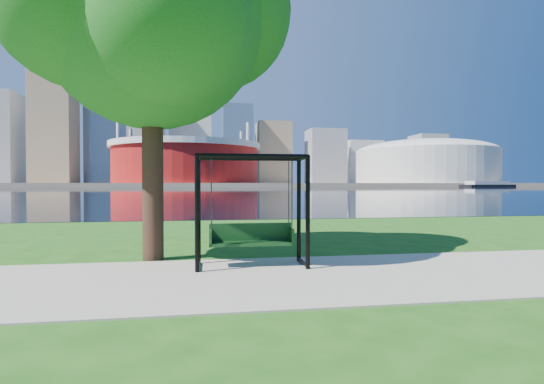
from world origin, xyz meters
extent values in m
plane|color=#1E5114|center=(0.00, 0.00, 0.00)|extent=(900.00, 900.00, 0.00)
cube|color=#9E937F|center=(0.00, -0.50, 0.01)|extent=(120.00, 4.00, 0.03)
cube|color=black|center=(0.00, 102.00, 0.01)|extent=(900.00, 180.00, 0.02)
cube|color=#937F60|center=(0.00, 306.00, 1.00)|extent=(900.00, 228.00, 2.00)
cylinder|color=maroon|center=(-10.00, 235.00, 13.00)|extent=(80.00, 80.00, 22.00)
cylinder|color=silver|center=(-10.00, 235.00, 22.50)|extent=(83.00, 83.00, 3.00)
cylinder|color=silver|center=(22.91, 254.00, 18.00)|extent=(2.00, 2.00, 32.00)
cylinder|color=silver|center=(-42.91, 254.00, 18.00)|extent=(2.00, 2.00, 32.00)
cylinder|color=silver|center=(-42.91, 216.00, 18.00)|extent=(2.00, 2.00, 32.00)
cylinder|color=silver|center=(22.91, 216.00, 18.00)|extent=(2.00, 2.00, 32.00)
cylinder|color=beige|center=(135.00, 235.00, 12.00)|extent=(84.00, 84.00, 20.00)
ellipsoid|color=beige|center=(135.00, 235.00, 21.00)|extent=(84.00, 84.00, 15.12)
cube|color=#998466|center=(-100.00, 300.00, 46.00)|extent=(26.00, 26.00, 88.00)
cube|color=slate|center=(-70.00, 325.00, 49.50)|extent=(30.00, 24.00, 95.00)
cube|color=gray|center=(-40.00, 305.00, 38.00)|extent=(24.00, 24.00, 72.00)
cube|color=silver|center=(-10.00, 335.00, 42.00)|extent=(32.00, 28.00, 80.00)
cube|color=slate|center=(25.00, 310.00, 31.00)|extent=(22.00, 22.00, 58.00)
cube|color=#998466|center=(55.00, 325.00, 26.00)|extent=(26.00, 26.00, 48.00)
cube|color=gray|center=(95.00, 315.00, 23.00)|extent=(28.00, 24.00, 42.00)
cube|color=silver|center=(135.00, 340.00, 20.00)|extent=(30.00, 26.00, 36.00)
cube|color=gray|center=(185.00, 320.00, 22.00)|extent=(24.00, 24.00, 40.00)
cube|color=#998466|center=(225.00, 335.00, 18.00)|extent=(26.00, 26.00, 32.00)
sphere|color=#998466|center=(-100.00, 300.00, 93.50)|extent=(10.00, 10.00, 10.00)
cylinder|color=black|center=(-1.56, 0.18, 1.14)|extent=(0.09, 0.09, 2.28)
cylinder|color=black|center=(0.62, 0.13, 1.14)|extent=(0.09, 0.09, 2.28)
cylinder|color=black|center=(-1.54, 1.07, 1.14)|extent=(0.09, 0.09, 2.28)
cylinder|color=black|center=(0.65, 1.02, 1.14)|extent=(0.09, 0.09, 2.28)
cylinder|color=black|center=(-0.47, 0.15, 2.28)|extent=(2.19, 0.14, 0.09)
cylinder|color=black|center=(-0.44, 1.05, 2.28)|extent=(2.19, 0.14, 0.09)
cylinder|color=black|center=(-1.55, 0.63, 2.28)|extent=(0.11, 0.90, 0.09)
cylinder|color=black|center=(-1.55, 0.63, 0.08)|extent=(0.09, 0.90, 0.07)
cylinder|color=black|center=(0.64, 0.57, 2.28)|extent=(0.11, 0.90, 0.09)
cylinder|color=black|center=(0.64, 0.57, 0.08)|extent=(0.09, 0.90, 0.07)
cube|color=black|center=(-0.46, 0.60, 0.50)|extent=(1.75, 0.49, 0.06)
cube|color=black|center=(-0.45, 0.79, 0.71)|extent=(1.74, 0.09, 0.38)
cube|color=black|center=(-1.29, 0.62, 0.64)|extent=(0.06, 0.45, 0.34)
cube|color=black|center=(0.38, 0.58, 0.64)|extent=(0.06, 0.45, 0.34)
cylinder|color=#303035|center=(-1.28, 0.44, 1.51)|extent=(0.02, 0.02, 1.44)
cylinder|color=#303035|center=(0.36, 0.40, 1.51)|extent=(0.02, 0.02, 1.44)
cylinder|color=#303035|center=(-1.27, 0.80, 1.51)|extent=(0.02, 0.02, 1.44)
cylinder|color=#303035|center=(0.37, 0.76, 1.51)|extent=(0.02, 0.02, 1.44)
cylinder|color=black|center=(-2.56, 1.82, 2.34)|extent=(0.47, 0.47, 4.68)
sphere|color=#1C591A|center=(-2.56, 1.82, 5.53)|extent=(5.11, 5.11, 5.11)
sphere|color=#1C591A|center=(-1.18, 2.46, 5.96)|extent=(3.83, 3.83, 3.83)
sphere|color=#1C591A|center=(-2.14, 0.65, 5.00)|extent=(3.40, 3.40, 3.40)
cube|color=black|center=(139.07, 182.20, 0.61)|extent=(30.38, 13.57, 1.18)
cube|color=silver|center=(139.07, 182.20, 2.08)|extent=(24.32, 10.95, 1.76)
camera|label=1|loc=(-1.47, -8.10, 1.74)|focal=28.00mm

